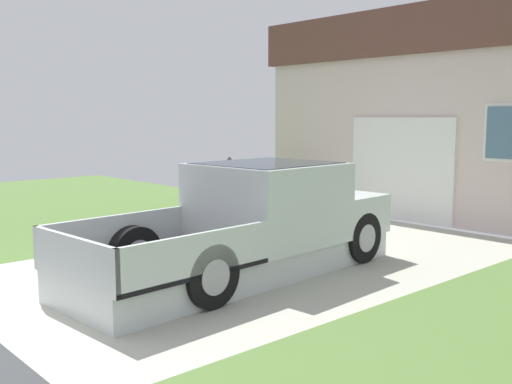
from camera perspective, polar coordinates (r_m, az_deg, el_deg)
pickup_truck at (r=8.88m, az=0.38°, el=-3.04°), size 2.25×5.34×1.62m
person_with_hat at (r=10.50m, az=-2.56°, el=-0.66°), size 0.42×0.39×1.60m
handbag at (r=10.49m, az=-3.25°, el=-4.66°), size 0.29×0.20×0.42m
house_with_garage at (r=15.87m, az=20.07°, el=7.09°), size 8.60×5.93×4.68m
wheeled_trash_bin at (r=14.57m, az=1.99°, el=0.43°), size 0.60×0.72×1.04m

